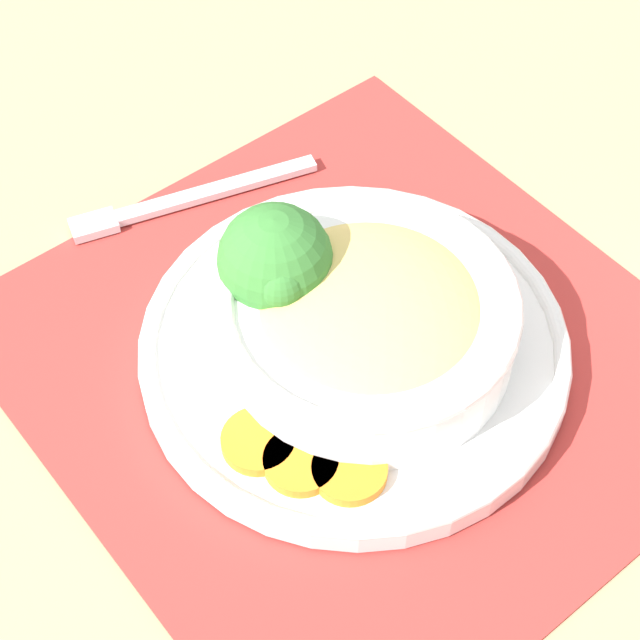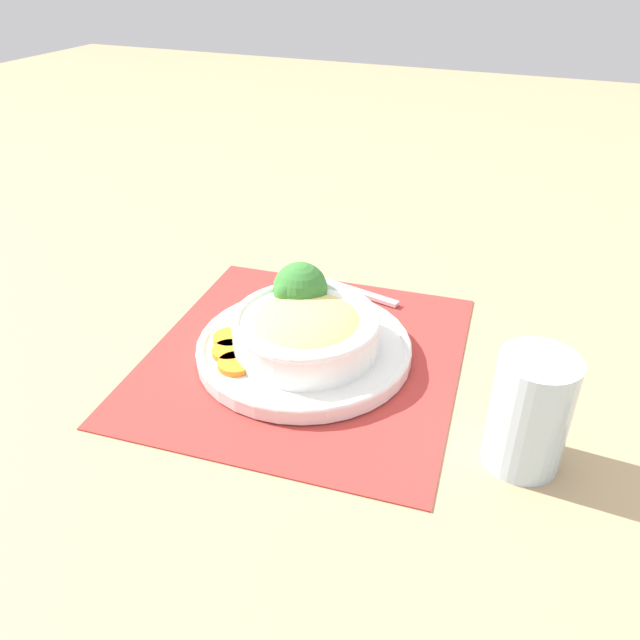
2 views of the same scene
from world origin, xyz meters
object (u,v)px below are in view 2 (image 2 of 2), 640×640
Objects in this scene: bowl at (306,329)px; water_glass at (528,417)px; fork at (333,284)px; broccoli_floret at (300,290)px.

water_glass is at bearing -105.60° from bowl.
bowl is at bearing -157.20° from fork.
fork is (0.26, 0.31, -0.05)m from water_glass.
broccoli_floret is (0.05, 0.03, 0.02)m from bowl.
broccoli_floret reaches higher than bowl.
bowl reaches higher than fork.
water_glass reaches higher than broccoli_floret.
fork is at bearing 49.56° from water_glass.
fork is at bearing 11.39° from bowl.
broccoli_floret is at bearing 30.40° from bowl.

